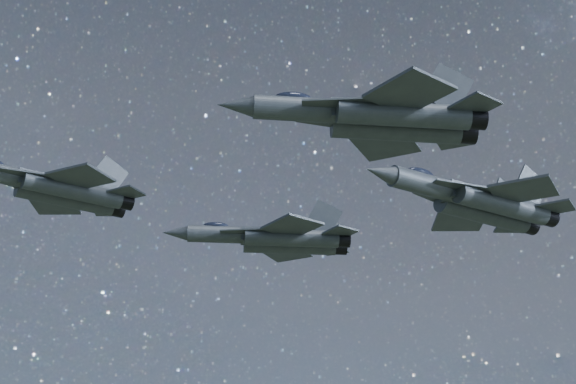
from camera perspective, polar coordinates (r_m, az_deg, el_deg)
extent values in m
cylinder|color=#333A40|center=(65.55, -17.94, 1.10)|extent=(6.41, 3.81, 1.35)
cube|color=#333A40|center=(66.55, -14.22, 0.24)|extent=(7.03, 4.04, 1.13)
cylinder|color=#333A40|center=(65.72, -13.73, 0.13)|extent=(7.21, 4.16, 1.35)
cylinder|color=#333A40|center=(67.25, -14.21, -0.37)|extent=(7.21, 4.16, 1.35)
cylinder|color=black|center=(66.88, -10.51, -0.58)|extent=(1.53, 1.59, 1.25)
cylinder|color=black|center=(68.39, -11.05, -1.06)|extent=(1.53, 1.59, 1.25)
cube|color=#333A40|center=(64.79, -16.36, 1.09)|extent=(4.60, 1.92, 0.10)
cube|color=#333A40|center=(66.88, -16.92, 0.38)|extent=(4.25, 3.35, 0.10)
cube|color=#333A40|center=(63.91, -13.26, 0.94)|extent=(4.93, 4.82, 0.17)
cube|color=#333A40|center=(69.13, -14.87, -0.78)|extent=(3.80, 4.16, 0.17)
cube|color=#333A40|center=(65.86, -10.42, -0.06)|extent=(2.93, 2.89, 0.13)
cube|color=#333A40|center=(69.34, -11.65, -1.17)|extent=(2.22, 2.37, 0.13)
cube|color=#333A40|center=(66.89, -11.51, 1.04)|extent=(2.90, 1.11, 3.08)
cube|color=#333A40|center=(68.77, -12.15, 0.40)|extent=(2.72, 1.55, 3.08)
cylinder|color=#333A40|center=(83.57, -3.85, -2.77)|extent=(7.83, 2.01, 1.64)
cone|color=#333A40|center=(83.63, -7.30, -2.64)|extent=(2.59, 1.59, 1.47)
ellipsoid|color=#1A1F2F|center=(83.83, -4.69, -2.23)|extent=(2.55, 1.22, 0.81)
cube|color=#333A40|center=(83.82, -0.11, -2.92)|extent=(8.66, 1.99, 1.36)
cylinder|color=#333A40|center=(82.71, 0.24, -2.99)|extent=(8.88, 2.06, 1.64)
cylinder|color=#333A40|center=(84.67, 0.11, -3.48)|extent=(8.88, 2.06, 1.64)
cylinder|color=black|center=(83.27, 3.55, -3.08)|extent=(1.44, 1.57, 1.51)
cylinder|color=black|center=(85.22, 3.34, -3.57)|extent=(1.44, 1.57, 1.51)
cube|color=#333A40|center=(82.25, -2.51, -2.55)|extent=(5.57, 2.42, 0.13)
cube|color=#333A40|center=(84.90, -2.60, -3.22)|extent=(5.56, 1.92, 0.13)
cube|color=#333A40|center=(80.42, 0.26, -2.22)|extent=(5.68, 5.88, 0.21)
cube|color=#333A40|center=(87.08, -0.18, -3.91)|extent=(5.84, 5.98, 0.21)
cube|color=#333A40|center=(82.02, 3.39, -2.61)|extent=(3.34, 3.43, 0.16)
cube|color=#333A40|center=(86.50, 2.94, -3.74)|extent=(3.45, 3.51, 0.16)
cube|color=#333A40|center=(83.50, 2.33, -1.70)|extent=(3.63, 0.64, 3.73)
cube|color=#333A40|center=(85.92, 2.11, -2.35)|extent=(3.65, 0.51, 3.73)
cylinder|color=#333A40|center=(60.77, 1.57, 5.32)|extent=(8.12, 1.88, 1.70)
cone|color=#333A40|center=(60.32, -3.39, 5.59)|extent=(2.65, 1.59, 1.53)
ellipsoid|color=#1A1F2F|center=(61.01, 0.33, 6.07)|extent=(2.62, 1.20, 0.84)
cube|color=#333A40|center=(61.74, 6.81, 4.95)|extent=(8.99, 1.83, 1.42)
cylinder|color=#333A40|center=(60.67, 7.47, 4.99)|extent=(9.21, 1.90, 1.70)
cylinder|color=#333A40|center=(62.54, 7.00, 4.05)|extent=(9.21, 1.90, 1.70)
cylinder|color=black|center=(62.02, 12.00, 4.67)|extent=(1.45, 1.60, 1.57)
cylinder|color=black|center=(63.85, 11.40, 3.76)|extent=(1.45, 1.60, 1.57)
cube|color=#333A40|center=(59.72, 3.65, 5.77)|extent=(5.81, 2.38, 0.13)
cube|color=#333A40|center=(62.27, 3.17, 4.46)|extent=(5.80, 2.15, 0.13)
cube|color=#333A40|center=(58.51, 7.86, 6.40)|extent=(5.97, 6.16, 0.22)
cube|color=#333A40|center=(64.86, 6.28, 3.18)|extent=(6.05, 6.20, 0.22)
cube|color=#333A40|center=(60.82, 12.00, 5.50)|extent=(3.52, 3.60, 0.16)
cube|color=#333A40|center=(65.03, 10.65, 3.39)|extent=(3.56, 3.64, 0.16)
cube|color=#333A40|center=(62.25, 10.28, 6.59)|extent=(3.79, 0.56, 3.89)
cube|color=#333A40|center=(64.52, 9.60, 5.40)|extent=(3.80, 0.50, 3.89)
cylinder|color=#333A40|center=(72.50, 9.41, 0.32)|extent=(8.41, 4.96, 1.77)
cone|color=#333A40|center=(69.31, 5.96, 1.27)|extent=(3.13, 2.54, 1.59)
ellipsoid|color=#1A1F2F|center=(72.02, 8.53, 1.17)|extent=(2.95, 2.17, 0.87)
cube|color=#333A40|center=(76.21, 12.81, -0.65)|extent=(9.22, 5.26, 1.48)
cylinder|color=#333A40|center=(75.59, 13.68, -0.79)|extent=(9.46, 5.41, 1.77)
cylinder|color=#333A40|center=(77.07, 12.51, -1.34)|extent=(9.46, 5.41, 1.77)
cylinder|color=black|center=(79.17, 16.39, -1.53)|extent=(2.00, 2.09, 1.63)
cylinder|color=black|center=(80.59, 15.23, -2.05)|extent=(2.00, 2.09, 1.63)
cube|color=#333A40|center=(72.68, 11.42, 0.30)|extent=(6.03, 2.48, 0.14)
cube|color=#333A40|center=(74.75, 9.86, -0.50)|extent=(5.58, 4.36, 0.14)
cube|color=#333A40|center=(73.79, 14.99, 0.11)|extent=(6.47, 6.32, 0.23)
cube|color=#333A40|center=(78.83, 11.03, -1.80)|extent=(5.00, 5.47, 0.23)
cube|color=#333A40|center=(78.03, 16.92, -0.96)|extent=(3.84, 3.79, 0.17)
cube|color=#333A40|center=(81.30, 14.25, -2.17)|extent=(2.92, 3.12, 0.17)
cube|color=#333A40|center=(78.46, 15.40, 0.26)|extent=(3.80, 1.44, 4.04)
cube|color=#333A40|center=(80.24, 13.96, -0.43)|extent=(3.57, 2.02, 4.04)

